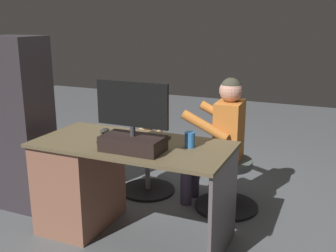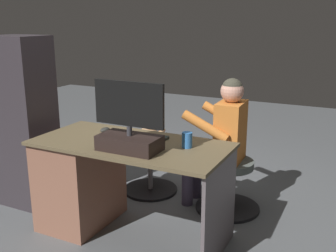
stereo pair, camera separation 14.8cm
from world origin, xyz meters
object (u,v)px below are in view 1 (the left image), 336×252
object	(u,v)px
computer_mouse	(105,131)
office_chair_teddy	(148,166)
person	(220,133)
cup	(190,140)
tv_remote	(107,141)
teddy_bear	(148,131)
desk	(91,179)
visitor_chair	(227,182)
keyboard	(141,137)
monitor	(133,132)

from	to	relation	value
computer_mouse	office_chair_teddy	size ratio (longest dim) A/B	0.19
office_chair_teddy	person	world-z (taller)	person
cup	office_chair_teddy	xyz separation A→B (m)	(0.67, -0.68, -0.53)
tv_remote	teddy_bear	distance (m)	0.83
office_chair_teddy	tv_remote	bearing A→B (deg)	95.83
office_chair_teddy	desk	bearing A→B (deg)	81.38
desk	visitor_chair	world-z (taller)	desk
desk	teddy_bear	size ratio (longest dim) A/B	4.29
cup	office_chair_teddy	distance (m)	1.08
keyboard	cup	world-z (taller)	cup
computer_mouse	person	bearing A→B (deg)	-142.36
tv_remote	office_chair_teddy	world-z (taller)	tv_remote
teddy_bear	visitor_chair	world-z (taller)	teddy_bear
cup	tv_remote	world-z (taller)	cup
desk	keyboard	bearing A→B (deg)	-159.97
teddy_bear	person	distance (m)	0.70
monitor	keyboard	distance (m)	0.32
visitor_chair	person	bearing A→B (deg)	-2.43
office_chair_teddy	visitor_chair	size ratio (longest dim) A/B	0.93
office_chair_teddy	person	bearing A→B (deg)	177.57
tv_remote	visitor_chair	distance (m)	1.14
monitor	computer_mouse	bearing A→B (deg)	-35.48
monitor	desk	bearing A→B (deg)	-17.95
office_chair_teddy	visitor_chair	world-z (taller)	same
teddy_bear	visitor_chair	xyz separation A→B (m)	(-0.77, 0.04, -0.35)
cup	person	size ratio (longest dim) A/B	0.10
computer_mouse	office_chair_teddy	xyz separation A→B (m)	(-0.06, -0.61, -0.49)
tv_remote	teddy_bear	world-z (taller)	teddy_bear
keyboard	cup	bearing A→B (deg)	171.46
teddy_bear	cup	bearing A→B (deg)	134.12
keyboard	office_chair_teddy	distance (m)	0.82
computer_mouse	teddy_bear	distance (m)	0.64
teddy_bear	keyboard	bearing A→B (deg)	112.23
monitor	person	xyz separation A→B (m)	(-0.35, -0.87, -0.20)
visitor_chair	computer_mouse	bearing A→B (deg)	34.82
cup	teddy_bear	xyz separation A→B (m)	(0.67, -0.69, -0.19)
keyboard	visitor_chair	bearing A→B (deg)	-131.52
person	teddy_bear	bearing A→B (deg)	-3.32
keyboard	computer_mouse	size ratio (longest dim) A/B	4.38
keyboard	tv_remote	size ratio (longest dim) A/B	2.80
desk	computer_mouse	xyz separation A→B (m)	(-0.05, -0.14, 0.36)
monitor	office_chair_teddy	size ratio (longest dim) A/B	1.01
tv_remote	teddy_bear	size ratio (longest dim) A/B	0.46
cup	office_chair_teddy	bearing A→B (deg)	-45.42
tv_remote	person	size ratio (longest dim) A/B	0.13
computer_mouse	teddy_bear	xyz separation A→B (m)	(-0.06, -0.62, -0.16)
monitor	person	bearing A→B (deg)	-111.88
keyboard	tv_remote	xyz separation A→B (m)	(0.17, 0.19, -0.00)
cup	person	world-z (taller)	person
teddy_bear	desk	bearing A→B (deg)	81.50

